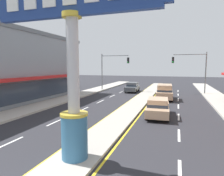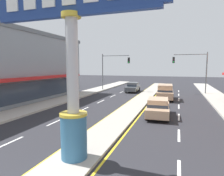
{
  "view_description": "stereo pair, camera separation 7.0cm",
  "coord_description": "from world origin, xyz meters",
  "px_view_note": "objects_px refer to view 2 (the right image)",
  "views": [
    {
      "loc": [
        4.13,
        -2.72,
        4.13
      ],
      "look_at": [
        -0.24,
        10.12,
        2.6
      ],
      "focal_mm": 30.78,
      "sensor_mm": 36.0,
      "label": 1
    },
    {
      "loc": [
        4.19,
        -2.7,
        4.13
      ],
      "look_at": [
        -0.24,
        10.12,
        2.6
      ],
      "focal_mm": 30.78,
      "sensor_mm": 36.0,
      "label": 2
    }
  ],
  "objects_px": {
    "traffic_light_left_side": "(112,66)",
    "suv_far_right_lane": "(165,92)",
    "traffic_light_right_side": "(194,66)",
    "district_sign": "(72,64)",
    "sedan_near_right_lane": "(158,107)",
    "sedan_near_left_lane": "(133,87)"
  },
  "relations": [
    {
      "from": "traffic_light_left_side",
      "to": "sedan_near_left_lane",
      "type": "bearing_deg",
      "value": -1.35
    },
    {
      "from": "traffic_light_right_side",
      "to": "sedan_near_left_lane",
      "type": "relative_size",
      "value": 1.42
    },
    {
      "from": "sedan_near_right_lane",
      "to": "district_sign",
      "type": "bearing_deg",
      "value": -107.05
    },
    {
      "from": "suv_far_right_lane",
      "to": "sedan_near_left_lane",
      "type": "bearing_deg",
      "value": 132.61
    },
    {
      "from": "district_sign",
      "to": "traffic_light_left_side",
      "type": "height_order",
      "value": "district_sign"
    },
    {
      "from": "district_sign",
      "to": "traffic_light_right_side",
      "type": "height_order",
      "value": "district_sign"
    },
    {
      "from": "traffic_light_left_side",
      "to": "suv_far_right_lane",
      "type": "relative_size",
      "value": 1.32
    },
    {
      "from": "traffic_light_right_side",
      "to": "suv_far_right_lane",
      "type": "height_order",
      "value": "traffic_light_right_side"
    },
    {
      "from": "district_sign",
      "to": "sedan_near_right_lane",
      "type": "xyz_separation_m",
      "value": [
        2.71,
        8.85,
        -3.46
      ]
    },
    {
      "from": "district_sign",
      "to": "traffic_light_left_side",
      "type": "relative_size",
      "value": 1.27
    },
    {
      "from": "district_sign",
      "to": "suv_far_right_lane",
      "type": "distance_m",
      "value": 17.94
    },
    {
      "from": "traffic_light_left_side",
      "to": "suv_far_right_lane",
      "type": "bearing_deg",
      "value": -33.59
    },
    {
      "from": "suv_far_right_lane",
      "to": "sedan_near_left_lane",
      "type": "distance_m",
      "value": 8.02
    },
    {
      "from": "sedan_near_right_lane",
      "to": "traffic_light_right_side",
      "type": "bearing_deg",
      "value": 76.6
    },
    {
      "from": "district_sign",
      "to": "traffic_light_left_side",
      "type": "bearing_deg",
      "value": 105.05
    },
    {
      "from": "district_sign",
      "to": "traffic_light_right_side",
      "type": "relative_size",
      "value": 1.27
    },
    {
      "from": "traffic_light_right_side",
      "to": "suv_far_right_lane",
      "type": "distance_m",
      "value": 8.07
    },
    {
      "from": "suv_far_right_lane",
      "to": "sedan_near_right_lane",
      "type": "bearing_deg",
      "value": -90.0
    },
    {
      "from": "district_sign",
      "to": "traffic_light_left_side",
      "type": "xyz_separation_m",
      "value": [
        -6.3,
        23.42,
        -0.0
      ]
    },
    {
      "from": "district_sign",
      "to": "suv_far_right_lane",
      "type": "bearing_deg",
      "value": 81.15
    },
    {
      "from": "traffic_light_left_side",
      "to": "traffic_light_right_side",
      "type": "bearing_deg",
      "value": 2.15
    },
    {
      "from": "district_sign",
      "to": "sedan_near_left_lane",
      "type": "distance_m",
      "value": 23.74
    }
  ]
}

